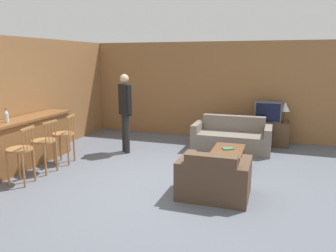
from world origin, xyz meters
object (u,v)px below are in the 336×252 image
Objects in this scene: armchair_near at (214,179)px; table_lamp at (285,108)px; bottle at (6,116)px; book_on_table at (228,149)px; bar_chair_far at (64,137)px; tv_unit at (267,133)px; tv at (268,111)px; bar_chair_mid at (44,144)px; person_by_window at (125,108)px; couch_far at (232,138)px; coffee_table at (228,152)px; bar_chair_near at (21,153)px.

table_lamp is at bearing 73.39° from armchair_near.
book_on_table is (3.91, 1.66, -0.73)m from bottle.
book_on_table is 2.40m from table_lamp.
bar_chair_far reaches higher than tv_unit.
bottle is at bearing -141.10° from tv.
bar_chair_mid is 0.95× the size of tv_unit.
tv is at bearing 29.61° from person_by_window.
bottle is 0.99× the size of book_on_table.
tv_unit is at bearing 44.75° from couch_far.
tv is (0.69, 2.08, 0.55)m from coffee_table.
bar_chair_far is 1.58× the size of tv.
tv_unit is (0.69, 2.08, -0.01)m from coffee_table.
book_on_table is (-0.00, 0.03, 0.06)m from coffee_table.
bar_chair_far is 3.39m from coffee_table.
bar_chair_mid is at bearing -138.59° from tv_unit.
table_lamp is (4.36, 2.89, 0.41)m from bar_chair_far.
tv is at bearing -90.00° from tv_unit.
tv_unit reaches higher than coffee_table.
bar_chair_near is 3.98× the size of bottle.
bar_chair_near and bar_chair_far have the same top height.
tv is (3.97, 2.88, 0.30)m from bar_chair_far.
table_lamp is at bearing 26.81° from person_by_window.
person_by_window reaches higher than bar_chair_far.
bar_chair_mid is 2.02× the size of table_lamp.
armchair_near is 1.03× the size of tv_unit.
bar_chair_near is 5.73m from tv_unit.
tv_unit is at bearing 71.70° from coffee_table.
bar_chair_near is 0.56× the size of person_by_window.
tv_unit is 5.97m from bottle.
book_on_table is at bearing -6.92° from person_by_window.
person_by_window reaches higher than armchair_near.
tv_unit is at bearing 79.25° from armchair_near.
person_by_window is at bearing 172.39° from coffee_table.
bar_chair_mid is 3.59m from book_on_table.
bar_chair_near reaches higher than armchair_near.
tv is 0.41m from table_lamp.
couch_far reaches higher than armchair_near.
coffee_table is (3.28, 1.42, -0.25)m from bar_chair_mid.
bar_chair_mid is at bearing 178.13° from armchair_near.
tv is at bearing 71.68° from coffee_table.
bar_chair_mid is at bearing -89.97° from bar_chair_far.
coffee_table is at bearing 31.81° from bar_chair_near.
couch_far is 1.29m from book_on_table.
coffee_table is 1.01× the size of tv_unit.
armchair_near is 3.13m from person_by_window.
bar_chair_mid is 5.61m from table_lamp.
tv is at bearing 44.64° from couch_far.
bar_chair_far is (-0.00, 1.23, 0.00)m from bar_chair_near.
tv_unit is at bearing 90.00° from tv.
bar_chair_mid is 1.00× the size of bar_chair_far.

